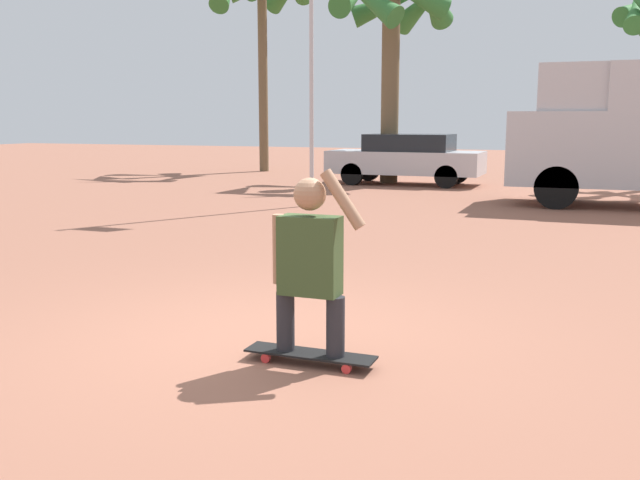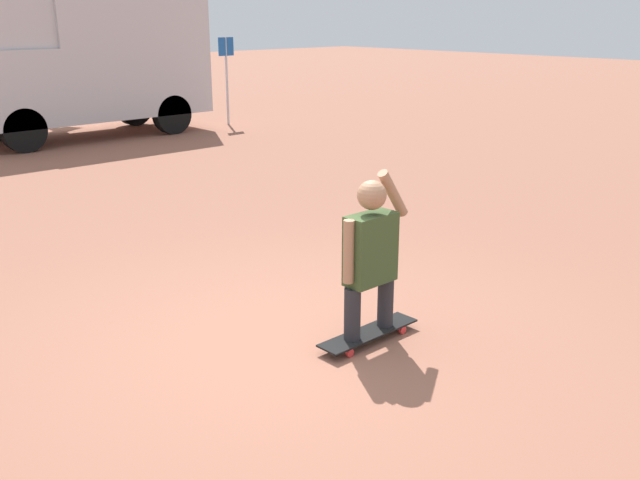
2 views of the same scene
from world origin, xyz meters
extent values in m
plane|color=#935B47|center=(0.00, 0.00, 0.00)|extent=(80.00, 80.00, 0.00)
cube|color=black|center=(0.60, -0.46, 0.08)|extent=(1.02, 0.24, 0.02)
cylinder|color=red|center=(0.27, -0.56, 0.04)|extent=(0.07, 0.03, 0.07)
cylinder|color=red|center=(0.27, -0.36, 0.04)|extent=(0.07, 0.03, 0.07)
cylinder|color=red|center=(0.92, -0.56, 0.04)|extent=(0.07, 0.03, 0.07)
cylinder|color=red|center=(0.92, -0.36, 0.04)|extent=(0.07, 0.03, 0.07)
cylinder|color=#28282D|center=(0.39, -0.46, 0.32)|extent=(0.14, 0.14, 0.46)
cylinder|color=#28282D|center=(0.80, -0.46, 0.32)|extent=(0.14, 0.14, 0.46)
cube|color=#384C28|center=(0.60, -0.46, 0.84)|extent=(0.45, 0.22, 0.59)
sphere|color=#A37556|center=(0.60, -0.46, 1.30)|extent=(0.24, 0.24, 0.24)
cylinder|color=#A37556|center=(0.34, -0.46, 0.87)|extent=(0.09, 0.09, 0.53)
cylinder|color=#A37556|center=(0.85, -0.46, 1.27)|extent=(0.35, 0.09, 0.44)
cylinder|color=black|center=(1.79, 10.30, 0.45)|extent=(0.90, 0.28, 0.90)
cylinder|color=black|center=(1.79, 12.11, 0.45)|extent=(0.90, 0.28, 0.90)
cube|color=#BCBCC1|center=(1.71, 11.20, 1.23)|extent=(1.94, 2.08, 1.57)
cube|color=black|center=(1.32, 11.20, 1.54)|extent=(0.04, 1.77, 0.78)
cube|color=#BCBCC1|center=(2.00, 11.20, 2.50)|extent=(1.36, 1.92, 0.98)
cylinder|color=black|center=(-3.94, 13.98, 0.32)|extent=(0.63, 0.22, 0.63)
cylinder|color=black|center=(-3.94, 15.58, 0.32)|extent=(0.63, 0.22, 0.63)
cylinder|color=black|center=(-1.24, 13.98, 0.32)|extent=(0.63, 0.22, 0.63)
cylinder|color=black|center=(-1.24, 15.58, 0.32)|extent=(0.63, 0.22, 0.63)
cube|color=#BCBCC1|center=(-2.59, 14.78, 0.64)|extent=(4.36, 1.81, 0.64)
cube|color=black|center=(-2.48, 14.78, 1.20)|extent=(2.40, 1.59, 0.48)
cone|color=#2D6B2D|center=(3.26, 16.09, 4.75)|extent=(0.61, 1.97, 1.52)
cylinder|color=brown|center=(-3.19, 15.13, 2.77)|extent=(0.52, 0.52, 5.54)
cone|color=#2D6B2D|center=(-2.46, 16.07, 5.22)|extent=(2.32, 2.00, 1.64)
cone|color=#2D6B2D|center=(-3.53, 16.26, 5.30)|extent=(2.54, 1.34, 1.42)
cylinder|color=brown|center=(-8.72, 18.15, 3.49)|extent=(0.33, 0.33, 6.97)
cylinder|color=#B7B7BC|center=(-3.18, 8.99, 3.64)|extent=(0.09, 0.09, 7.29)
camera|label=1|loc=(2.55, -5.29, 1.84)|focal=40.00mm
camera|label=2|loc=(-3.50, -4.30, 2.71)|focal=40.00mm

